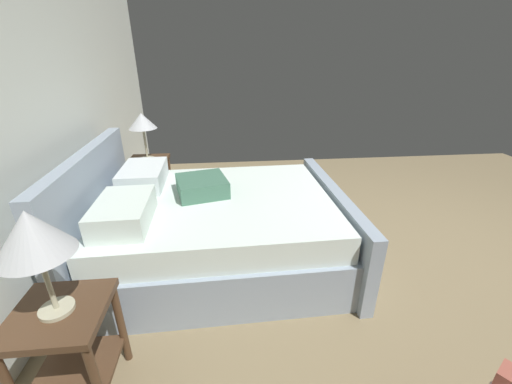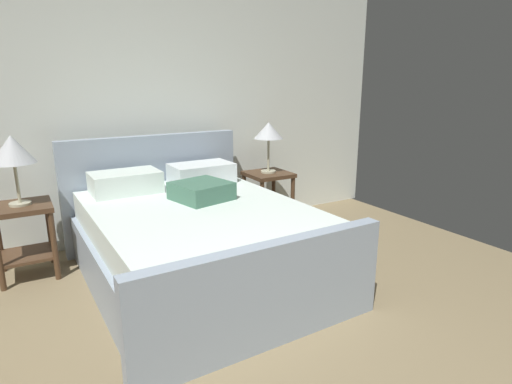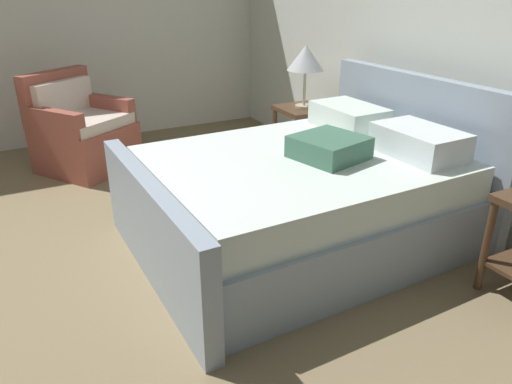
% 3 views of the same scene
% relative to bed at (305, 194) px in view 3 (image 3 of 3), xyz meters
% --- Properties ---
extents(wall_back, '(5.92, 0.12, 2.61)m').
position_rel_bed_xyz_m(wall_back, '(-0.17, 1.21, 0.96)').
color(wall_back, white).
rests_on(wall_back, ground).
extents(bed, '(1.73, 2.15, 1.05)m').
position_rel_bed_xyz_m(bed, '(0.00, 0.00, 0.00)').
color(bed, '#97A6B8').
rests_on(bed, ground).
extents(nightstand_left, '(0.44, 0.44, 0.60)m').
position_rel_bed_xyz_m(nightstand_left, '(-1.16, 0.72, 0.06)').
color(nightstand_left, '#4D3421').
rests_on(nightstand_left, ground).
extents(table_lamp_left, '(0.33, 0.33, 0.55)m').
position_rel_bed_xyz_m(table_lamp_left, '(-1.16, 0.72, 0.69)').
color(table_lamp_left, '#B7B293').
rests_on(table_lamp_left, nightstand_left).
extents(armchair, '(1.01, 1.00, 0.90)m').
position_rel_bed_xyz_m(armchair, '(-2.15, -1.10, 0.01)').
color(armchair, '#A15142').
rests_on(armchair, ground).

